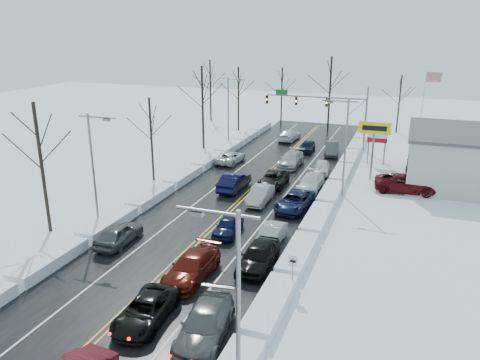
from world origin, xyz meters
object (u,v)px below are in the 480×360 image
at_px(oncoming_car_0, 234,190).
at_px(flagpole, 424,105).
at_px(traffic_signal_mast, 326,106).
at_px(tires_plus_sign, 374,132).

bearing_deg(oncoming_car_0, flagpole, -126.68).
bearing_deg(traffic_signal_mast, oncoming_car_0, -104.08).
xyz_separation_m(traffic_signal_mast, oncoming_car_0, (-5.02, -20.01, -5.48)).
xyz_separation_m(flagpole, oncoming_car_0, (-16.74, -22.02, -5.93)).
xyz_separation_m(traffic_signal_mast, flagpole, (11.72, 2.01, 0.45)).
relative_size(tires_plus_sign, flagpole, 0.60).
distance_m(tires_plus_sign, oncoming_car_0, 15.33).
bearing_deg(traffic_signal_mast, flagpole, 9.73).
height_order(traffic_signal_mast, oncoming_car_0, traffic_signal_mast).
bearing_deg(oncoming_car_0, tires_plus_sign, -145.84).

